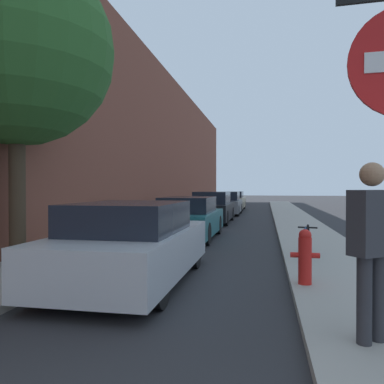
% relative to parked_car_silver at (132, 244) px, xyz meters
% --- Properties ---
extents(ground_plane, '(120.00, 120.00, 0.00)m').
position_rel_parked_car_silver_xyz_m(ground_plane, '(0.80, 9.79, -0.68)').
color(ground_plane, '#28282B').
extents(sidewalk_left, '(2.00, 52.00, 0.12)m').
position_rel_parked_car_silver_xyz_m(sidewalk_left, '(-2.10, 9.79, -0.62)').
color(sidewalk_left, '#9E998E').
rests_on(sidewalk_left, ground).
extents(sidewalk_right, '(2.00, 52.00, 0.12)m').
position_rel_parked_car_silver_xyz_m(sidewalk_right, '(3.70, 9.79, -0.62)').
color(sidewalk_right, '#9E998E').
rests_on(sidewalk_right, ground).
extents(building_facade_left, '(0.70, 52.00, 8.14)m').
position_rel_parked_car_silver_xyz_m(building_facade_left, '(-3.45, 9.79, 3.40)').
color(building_facade_left, brown).
rests_on(building_facade_left, ground).
extents(parked_car_silver, '(1.90, 4.30, 1.40)m').
position_rel_parked_car_silver_xyz_m(parked_car_silver, '(0.00, 0.00, 0.00)').
color(parked_car_silver, black).
rests_on(parked_car_silver, ground).
extents(parked_car_teal, '(1.74, 4.29, 1.35)m').
position_rel_parked_car_silver_xyz_m(parked_car_teal, '(-0.14, 5.75, -0.03)').
color(parked_car_teal, black).
rests_on(parked_car_teal, ground).
extents(parked_car_black, '(1.69, 4.44, 1.46)m').
position_rel_parked_car_silver_xyz_m(parked_car_black, '(-0.14, 11.35, 0.01)').
color(parked_car_black, black).
rests_on(parked_car_black, ground).
extents(parked_car_grey, '(1.71, 3.98, 1.39)m').
position_rel_parked_car_silver_xyz_m(parked_car_grey, '(-0.05, 16.62, -0.02)').
color(parked_car_grey, black).
rests_on(parked_car_grey, ground).
extents(parked_car_champagne, '(1.78, 4.43, 1.35)m').
position_rel_parked_car_silver_xyz_m(parked_car_champagne, '(-0.13, 21.63, -0.02)').
color(parked_car_champagne, black).
rests_on(parked_car_champagne, ground).
extents(street_tree_near, '(3.98, 3.98, 6.38)m').
position_rel_parked_car_silver_xyz_m(street_tree_near, '(-2.75, 0.72, 3.82)').
color(street_tree_near, '#423323').
rests_on(street_tree_near, sidewalk_left).
extents(fire_hydrant, '(0.46, 0.21, 0.88)m').
position_rel_parked_car_silver_xyz_m(fire_hydrant, '(2.91, -0.01, -0.10)').
color(fire_hydrant, red).
rests_on(fire_hydrant, sidewalk_right).
extents(pedestrian, '(0.50, 0.46, 1.80)m').
position_rel_parked_car_silver_xyz_m(pedestrian, '(3.33, -2.27, 0.46)').
color(pedestrian, '#2D2D33').
rests_on(pedestrian, sidewalk_right).
extents(bicycle, '(0.46, 1.64, 0.68)m').
position_rel_parked_car_silver_xyz_m(bicycle, '(3.18, 2.48, -0.21)').
color(bicycle, black).
rests_on(bicycle, sidewalk_right).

